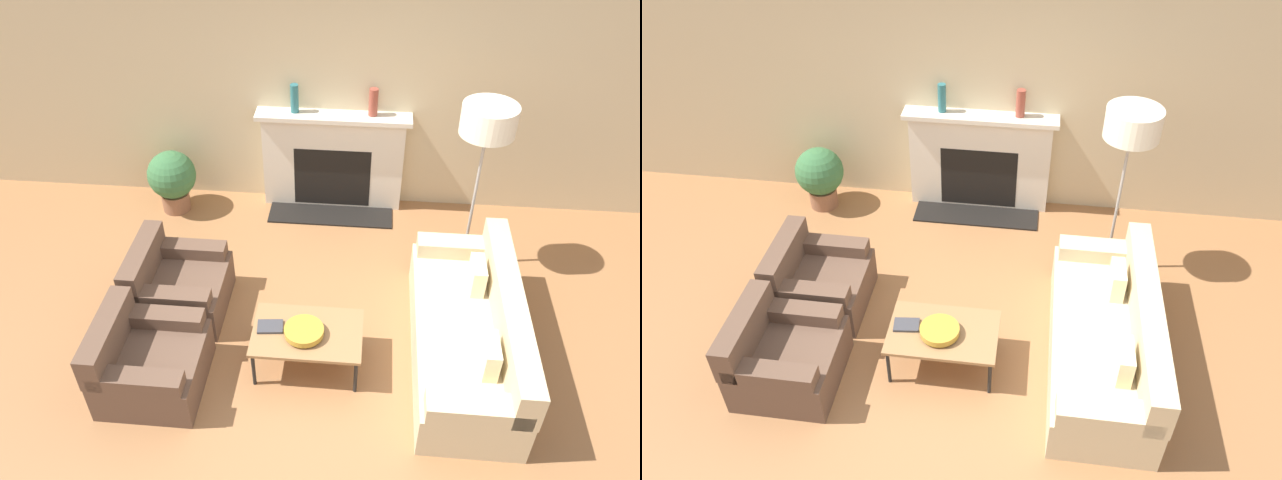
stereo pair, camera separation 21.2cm
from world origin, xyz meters
TOP-DOWN VIEW (x-y plane):
  - ground_plane at (0.00, 0.00)m, footprint 18.00×18.00m
  - wall_back at (0.00, 2.61)m, footprint 18.00×0.06m
  - fireplace at (-0.24, 2.46)m, footprint 1.71×0.59m
  - couch at (1.14, 0.19)m, footprint 0.86×2.11m
  - armchair_near at (-1.59, -0.36)m, footprint 0.84×0.86m
  - armchair_far at (-1.59, 0.57)m, footprint 0.84×0.86m
  - coffee_table at (-0.27, -0.02)m, footprint 0.95×0.62m
  - bowl at (-0.30, -0.06)m, footprint 0.34×0.34m
  - book at (-0.59, -0.00)m, footprint 0.23×0.18m
  - floor_lamp at (1.22, 1.49)m, footprint 0.51×0.51m
  - mantel_vase_left at (-0.67, 2.48)m, footprint 0.09×0.09m
  - mantel_vase_center_left at (0.18, 2.48)m, footprint 0.10×0.10m
  - potted_plant at (-2.06, 2.18)m, footprint 0.55×0.55m

SIDE VIEW (x-z plane):
  - ground_plane at x=0.00m, z-range 0.00..0.00m
  - armchair_near at x=-1.59m, z-range -0.09..0.63m
  - armchair_far at x=-1.59m, z-range -0.09..0.63m
  - couch at x=1.14m, z-range -0.10..0.69m
  - coffee_table at x=-0.27m, z-range 0.17..0.58m
  - book at x=-0.59m, z-range 0.41..0.43m
  - potted_plant at x=-2.06m, z-range 0.05..0.80m
  - bowl at x=-0.30m, z-range 0.42..0.49m
  - fireplace at x=-0.24m, z-range -0.02..1.16m
  - mantel_vase_center_left at x=0.18m, z-range 1.18..1.48m
  - mantel_vase_left at x=-0.67m, z-range 1.18..1.50m
  - wall_back at x=0.00m, z-range 0.00..2.90m
  - floor_lamp at x=1.22m, z-range 0.70..2.54m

